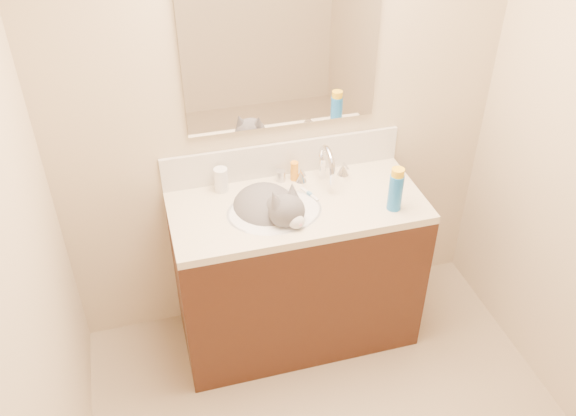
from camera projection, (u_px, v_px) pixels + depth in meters
room_shell at (395, 218)px, 1.73m from camera, size 2.24×2.54×2.52m
vanity_cabinet at (297, 274)px, 3.13m from camera, size 1.20×0.55×0.82m
counter_slab at (297, 207)px, 2.87m from camera, size 1.20×0.55×0.04m
basin at (275, 223)px, 2.85m from camera, size 0.45×0.36×0.14m
faucet at (325, 167)px, 2.95m from camera, size 0.28×0.20×0.21m
cat at (270, 211)px, 2.84m from camera, size 0.45×0.48×0.34m
backsplash at (283, 159)px, 3.01m from camera, size 1.20×0.02×0.18m
mirror at (282, 43)px, 2.66m from camera, size 0.90×0.02×0.80m
pill_bottle at (221, 180)px, 2.91m from camera, size 0.08×0.08×0.12m
pill_label at (221, 183)px, 2.92m from camera, size 0.07×0.07×0.04m
silver_jar at (281, 176)px, 3.00m from camera, size 0.05×0.05×0.06m
amber_bottle at (294, 171)px, 2.99m from camera, size 0.04×0.04×0.10m
toothbrush at (309, 194)px, 2.91m from camera, size 0.06×0.13×0.01m
toothbrush_head at (309, 194)px, 2.91m from camera, size 0.02×0.03×0.01m
spray_can at (395, 192)px, 2.78m from camera, size 0.08×0.08×0.18m
spray_cap at (398, 172)px, 2.71m from camera, size 0.07×0.07×0.04m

